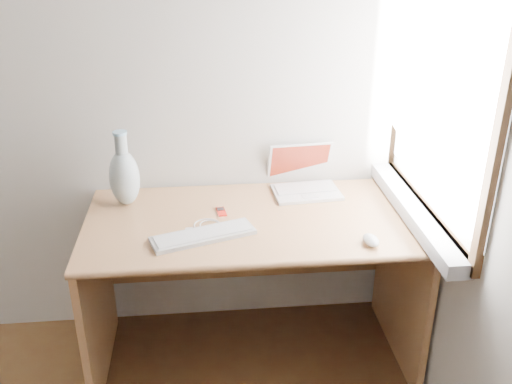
{
  "coord_description": "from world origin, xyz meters",
  "views": [
    {
      "loc": [
        0.83,
        -0.75,
        1.86
      ],
      "look_at": [
        1.04,
        1.35,
        0.88
      ],
      "focal_mm": 40.0,
      "sensor_mm": 36.0,
      "label": 1
    }
  ],
  "objects": [
    {
      "name": "external_keyboard",
      "position": [
        0.81,
        1.23,
        0.76
      ],
      "size": [
        0.43,
        0.25,
        0.02
      ],
      "rotation": [
        0.0,
        0.0,
        0.32
      ],
      "color": "silver",
      "rests_on": "desk"
    },
    {
      "name": "desk",
      "position": [
        1.02,
        1.46,
        0.53
      ],
      "size": [
        1.41,
        0.71,
        0.75
      ],
      "color": "tan",
      "rests_on": "floor"
    },
    {
      "name": "ipod",
      "position": [
        0.89,
        1.45,
        0.75
      ],
      "size": [
        0.05,
        0.09,
        0.01
      ],
      "rotation": [
        0.0,
        0.0,
        0.14
      ],
      "color": "red",
      "rests_on": "desk"
    },
    {
      "name": "vase",
      "position": [
        0.48,
        1.57,
        0.88
      ],
      "size": [
        0.13,
        0.13,
        0.34
      ],
      "color": "silver",
      "rests_on": "desk"
    },
    {
      "name": "remote",
      "position": [
        0.76,
        1.27,
        0.75
      ],
      "size": [
        0.04,
        0.08,
        0.01
      ],
      "primitive_type": "cube",
      "rotation": [
        0.0,
        0.0,
        0.06
      ],
      "color": "silver",
      "rests_on": "desk"
    },
    {
      "name": "cable_coil",
      "position": [
        0.83,
        1.33,
        0.75
      ],
      "size": [
        0.13,
        0.13,
        0.01
      ],
      "primitive_type": "torus",
      "rotation": [
        0.0,
        0.0,
        0.16
      ],
      "color": "silver",
      "rests_on": "desk"
    },
    {
      "name": "window",
      "position": [
        1.72,
        1.3,
        1.28
      ],
      "size": [
        0.11,
        0.99,
        1.1
      ],
      "color": "white",
      "rests_on": "right_wall"
    },
    {
      "name": "back_wall",
      "position": [
        0.0,
        1.75,
        1.3
      ],
      "size": [
        3.5,
        0.04,
        2.6
      ],
      "primitive_type": "cube",
      "color": "beige",
      "rests_on": "floor"
    },
    {
      "name": "mouse",
      "position": [
        1.46,
        1.12,
        0.76
      ],
      "size": [
        0.07,
        0.1,
        0.03
      ],
      "primitive_type": "ellipsoid",
      "rotation": [
        0.0,
        0.0,
        0.08
      ],
      "color": "white",
      "rests_on": "desk"
    },
    {
      "name": "laptop",
      "position": [
        1.29,
        1.64,
        0.79
      ],
      "size": [
        0.32,
        0.27,
        0.2
      ],
      "rotation": [
        0.0,
        0.0,
        0.08
      ],
      "color": "white",
      "rests_on": "desk"
    }
  ]
}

